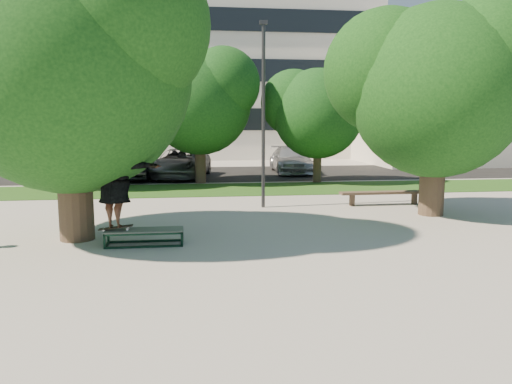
{
  "coord_description": "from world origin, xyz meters",
  "views": [
    {
      "loc": [
        -1.32,
        -11.51,
        2.92
      ],
      "look_at": [
        0.2,
        0.6,
        1.16
      ],
      "focal_mm": 35.0,
      "sensor_mm": 36.0,
      "label": 1
    }
  ],
  "objects": [
    {
      "name": "tree_right",
      "position": [
        5.92,
        3.08,
        4.09
      ],
      "size": [
        6.24,
        5.33,
        6.51
      ],
      "color": "#38281E",
      "rests_on": "ground"
    },
    {
      "name": "office_building",
      "position": [
        -2.0,
        31.98,
        8.0
      ],
      "size": [
        30.0,
        14.12,
        16.0
      ],
      "color": "beige",
      "rests_on": "ground"
    },
    {
      "name": "bg_tree_left",
      "position": [
        -6.57,
        11.07,
        3.73
      ],
      "size": [
        5.28,
        4.51,
        5.77
      ],
      "color": "#38281E",
      "rests_on": "ground"
    },
    {
      "name": "bg_tree_mid",
      "position": [
        -1.08,
        12.08,
        4.02
      ],
      "size": [
        5.76,
        4.92,
        6.24
      ],
      "color": "#38281E",
      "rests_on": "ground"
    },
    {
      "name": "skater_rig",
      "position": [
        -3.15,
        0.22,
        1.37
      ],
      "size": [
        2.34,
        1.03,
        1.92
      ],
      "rotation": [
        0.0,
        0.0,
        2.95
      ],
      "color": "white",
      "rests_on": "grind_box"
    },
    {
      "name": "side_building",
      "position": [
        18.0,
        22.0,
        4.0
      ],
      "size": [
        15.0,
        10.0,
        8.0
      ],
      "primitive_type": "cube",
      "color": "beige",
      "rests_on": "ground"
    },
    {
      "name": "bg_tree_right",
      "position": [
        4.43,
        11.57,
        3.49
      ],
      "size": [
        5.04,
        4.31,
        5.43
      ],
      "color": "#38281E",
      "rests_on": "ground"
    },
    {
      "name": "asphalt_strip",
      "position": [
        0.0,
        16.0,
        0.01
      ],
      "size": [
        40.0,
        8.0,
        0.01
      ],
      "primitive_type": "cube",
      "color": "black",
      "rests_on": "ground"
    },
    {
      "name": "lamppost",
      "position": [
        1.0,
        5.0,
        3.15
      ],
      "size": [
        0.25,
        0.15,
        6.11
      ],
      "color": "#2D2D30",
      "rests_on": "ground"
    },
    {
      "name": "grass_strip",
      "position": [
        1.0,
        9.5,
        0.01
      ],
      "size": [
        30.0,
        4.0,
        0.02
      ],
      "primitive_type": "cube",
      "color": "#244614",
      "rests_on": "ground"
    },
    {
      "name": "car_dark",
      "position": [
        -4.24,
        13.96,
        0.78
      ],
      "size": [
        1.76,
        4.79,
        1.57
      ],
      "primitive_type": "imported",
      "rotation": [
        0.0,
        0.0,
        -0.02
      ],
      "color": "black",
      "rests_on": "asphalt_strip"
    },
    {
      "name": "car_grey",
      "position": [
        -2.0,
        14.24,
        0.74
      ],
      "size": [
        3.46,
        5.72,
        1.48
      ],
      "primitive_type": "imported",
      "rotation": [
        0.0,
        0.0,
        -0.2
      ],
      "color": "slate",
      "rests_on": "asphalt_strip"
    },
    {
      "name": "tree_left",
      "position": [
        -4.29,
        1.09,
        4.42
      ],
      "size": [
        6.96,
        5.95,
        7.12
      ],
      "color": "#38281E",
      "rests_on": "ground"
    },
    {
      "name": "car_silver_b",
      "position": [
        4.14,
        15.99,
        0.73
      ],
      "size": [
        2.17,
        5.05,
        1.45
      ],
      "primitive_type": "imported",
      "rotation": [
        0.0,
        0.0,
        -0.03
      ],
      "color": "#ADAEB2",
      "rests_on": "asphalt_strip"
    },
    {
      "name": "grind_box",
      "position": [
        -2.5,
        0.22,
        0.19
      ],
      "size": [
        1.8,
        0.6,
        0.38
      ],
      "color": "black",
      "rests_on": "ground"
    },
    {
      "name": "car_silver_a",
      "position": [
        -5.09,
        16.5,
        0.81
      ],
      "size": [
        2.5,
        4.98,
        1.63
      ],
      "primitive_type": "imported",
      "rotation": [
        0.0,
        0.0,
        0.13
      ],
      "color": "#9F9EA3",
      "rests_on": "asphalt_strip"
    },
    {
      "name": "bench",
      "position": [
        5.23,
        4.95,
        0.4
      ],
      "size": [
        3.11,
        0.47,
        0.48
      ],
      "rotation": [
        0.0,
        0.0,
        0.02
      ],
      "color": "#4C3B2D",
      "rests_on": "ground"
    },
    {
      "name": "ground",
      "position": [
        0.0,
        0.0,
        0.0
      ],
      "size": [
        120.0,
        120.0,
        0.0
      ],
      "primitive_type": "plane",
      "color": "#9A948E",
      "rests_on": "ground"
    }
  ]
}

